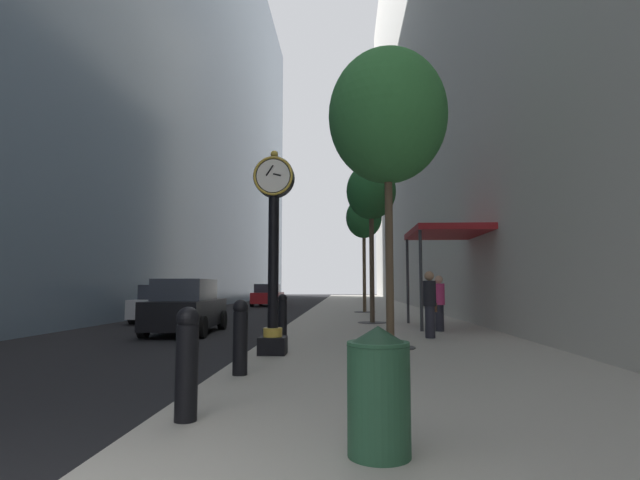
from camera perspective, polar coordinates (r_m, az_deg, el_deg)
ground_plane at (r=29.57m, az=-1.05°, el=-8.31°), size 110.00×110.00×0.00m
sidewalk_right at (r=32.52m, az=5.28°, el=-7.90°), size 6.70×80.00×0.14m
building_block_left at (r=39.21m, az=-19.59°, el=20.60°), size 9.00×80.00×36.98m
building_block_right at (r=38.38m, az=17.87°, el=23.45°), size 9.00×80.00×39.71m
street_clock at (r=10.08m, az=-5.47°, el=-0.09°), size 0.84×0.55×4.21m
bollard_nearest at (r=5.38m, az=-15.32°, el=-13.47°), size 0.24×0.24×1.17m
bollard_second at (r=7.86m, az=-9.31°, el=-10.96°), size 0.24×0.24×1.17m
bollard_fourth at (r=12.94m, az=-4.40°, el=-8.78°), size 0.24×0.24×1.17m
street_tree_near at (r=11.82m, az=7.91°, el=14.07°), size 2.75×2.75×6.91m
street_tree_mid_near at (r=18.76m, az=6.01°, el=5.52°), size 1.88×1.88×6.06m
street_tree_mid_far at (r=25.95m, az=5.16°, el=2.49°), size 1.90×1.90×6.07m
trash_bin at (r=4.22m, az=6.88°, el=-16.90°), size 0.53×0.53×1.05m
pedestrian_walking at (r=13.39m, az=12.73°, el=-7.13°), size 0.47×0.52×1.77m
pedestrian_by_clock at (r=15.42m, az=13.78°, el=-7.02°), size 0.39×0.39×1.69m
storefront_awning at (r=17.13m, az=14.40°, el=0.70°), size 2.40×3.60×3.30m
car_red_near at (r=36.85m, az=-6.13°, el=-6.46°), size 2.08×4.40×1.63m
car_black_mid at (r=16.25m, az=-15.38°, el=-7.61°), size 2.06×4.21×1.73m
car_silver_far at (r=21.84m, az=-17.03°, el=-7.12°), size 2.22×4.62×1.55m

